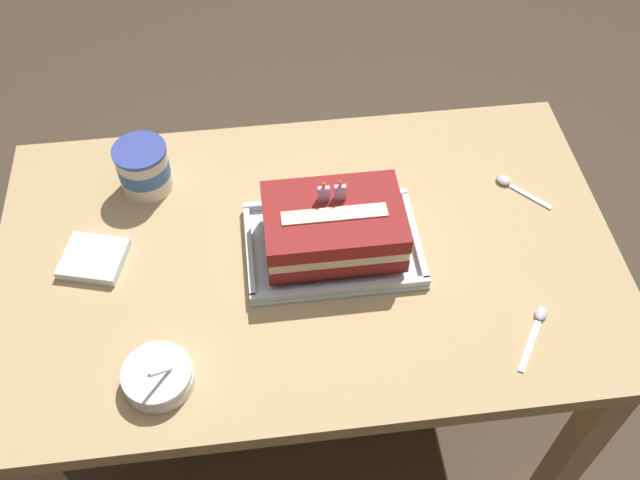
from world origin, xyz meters
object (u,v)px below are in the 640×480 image
ice_cream_tub (144,168)px  bowl_stack (158,377)px  serving_spoon_near_tray (538,323)px  serving_spoon_by_bowls (510,184)px  birthday_cake (333,225)px  napkin_pile (94,259)px  foil_tray (333,245)px

ice_cream_tub → bowl_stack: bearing=-86.1°
serving_spoon_near_tray → serving_spoon_by_bowls: size_ratio=1.20×
birthday_cake → bowl_stack: birthday_cake is taller
serving_spoon_by_bowls → napkin_pile: bearing=-173.4°
foil_tray → ice_cream_tub: 0.42m
foil_tray → serving_spoon_near_tray: 0.40m
serving_spoon_by_bowls → foil_tray: bearing=-163.0°
ice_cream_tub → birthday_cake: bearing=-30.0°
ice_cream_tub → foil_tray: bearing=-30.0°
serving_spoon_near_tray → serving_spoon_by_bowls: (0.05, 0.33, 0.00)m
birthday_cake → napkin_pile: 0.46m
birthday_cake → serving_spoon_near_tray: size_ratio=1.99×
serving_spoon_near_tray → serving_spoon_by_bowls: bearing=82.1°
serving_spoon_near_tray → serving_spoon_by_bowls: 0.34m
ice_cream_tub → napkin_pile: ice_cream_tub is taller
ice_cream_tub → serving_spoon_near_tray: size_ratio=0.84×
foil_tray → birthday_cake: birthday_cake is taller
serving_spoon_near_tray → napkin_pile: (-0.79, 0.24, 0.01)m
bowl_stack → ice_cream_tub: bearing=93.9°
foil_tray → serving_spoon_by_bowls: foil_tray is taller
bowl_stack → serving_spoon_near_tray: 0.67m
serving_spoon_by_bowls → napkin_pile: 0.84m
bowl_stack → serving_spoon_by_bowls: (0.71, 0.37, -0.01)m
serving_spoon_near_tray → napkin_pile: size_ratio=0.94×
bowl_stack → serving_spoon_by_bowls: size_ratio=1.11×
birthday_cake → ice_cream_tub: size_ratio=2.38×
foil_tray → bowl_stack: size_ratio=2.78×
napkin_pile → foil_tray: bearing=-2.7°
serving_spoon_by_bowls → ice_cream_tub: bearing=173.2°
birthday_cake → serving_spoon_by_bowls: bearing=17.0°
napkin_pile → bowl_stack: bearing=-64.7°
serving_spoon_by_bowls → napkin_pile: size_ratio=0.78×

